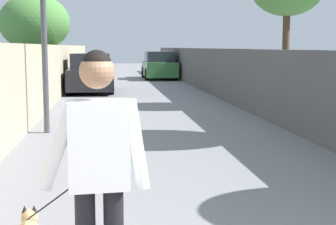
# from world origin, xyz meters

# --- Properties ---
(ground_plane) EXTENTS (80.00, 80.00, 0.00)m
(ground_plane) POSITION_xyz_m (14.00, 0.00, 0.00)
(ground_plane) COLOR gray
(wall_left) EXTENTS (48.00, 0.30, 1.87)m
(wall_left) POSITION_xyz_m (12.00, 2.92, 0.93)
(wall_left) COLOR tan
(wall_left) RESTS_ON ground
(fence_right) EXTENTS (48.00, 0.30, 1.74)m
(fence_right) POSITION_xyz_m (12.00, -2.92, 0.87)
(fence_right) COLOR #4C4C4C
(fence_right) RESTS_ON ground
(tree_left_mid) EXTENTS (2.78, 2.78, 3.86)m
(tree_left_mid) POSITION_xyz_m (19.00, 3.95, 2.74)
(tree_left_mid) COLOR #473523
(tree_left_mid) RESTS_ON ground
(person_skateboarder) EXTENTS (0.25, 0.71, 1.70)m
(person_skateboarder) POSITION_xyz_m (1.26, 1.13, 1.08)
(person_skateboarder) COLOR black
(person_skateboarder) RESTS_ON skateboard
(car_near) EXTENTS (4.33, 1.80, 1.54)m
(car_near) POSITION_xyz_m (18.80, 1.77, 0.72)
(car_near) COLOR black
(car_near) RESTS_ON ground
(car_far) EXTENTS (4.23, 1.80, 1.54)m
(car_far) POSITION_xyz_m (26.86, -1.77, 0.72)
(car_far) COLOR #336B38
(car_far) RESTS_ON ground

